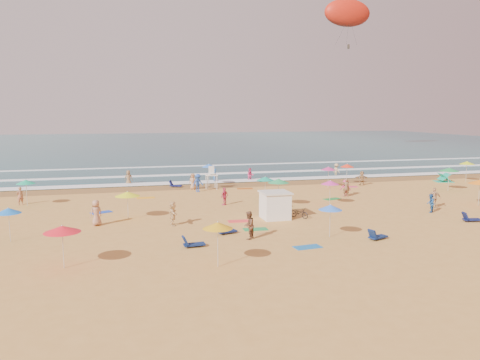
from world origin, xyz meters
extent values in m
plane|color=gold|center=(0.00, 0.00, 0.00)|extent=(220.00, 220.00, 0.00)
cube|color=#0C4756|center=(0.00, 84.00, 0.00)|extent=(220.00, 140.00, 0.18)
plane|color=olive|center=(0.00, 12.50, 0.01)|extent=(220.00, 220.00, 0.00)
cube|color=white|center=(0.00, 15.00, 0.10)|extent=(200.00, 2.20, 0.05)
cube|color=white|center=(0.00, 22.00, 0.10)|extent=(200.00, 1.60, 0.05)
cube|color=white|center=(0.00, 32.00, 0.10)|extent=(200.00, 1.20, 0.05)
cube|color=white|center=(-2.01, -5.00, 1.00)|extent=(2.00, 2.00, 2.00)
cube|color=silver|center=(-2.01, -5.00, 2.06)|extent=(2.20, 2.20, 0.12)
imported|color=black|center=(-0.11, -5.30, 0.42)|extent=(1.37, 1.63, 0.84)
cone|color=gold|center=(-8.66, -15.24, 2.27)|extent=(1.60, 1.60, 0.35)
cone|color=#FF341A|center=(11.48, 9.43, 2.21)|extent=(1.56, 1.56, 0.35)
cone|color=#D4E518|center=(26.41, 8.04, 2.28)|extent=(1.74, 1.74, 0.35)
cone|color=green|center=(20.02, 3.04, 2.26)|extent=(1.97, 1.97, 0.35)
cone|color=#3373E7|center=(-3.96, 12.50, 2.32)|extent=(1.56, 1.56, 0.35)
cone|color=#E03198|center=(4.46, -1.08, 2.04)|extent=(1.61, 1.61, 0.35)
cone|color=blue|center=(-20.50, -7.14, 2.03)|extent=(1.54, 1.54, 0.35)
cone|color=red|center=(-16.60, -13.42, 2.12)|extent=(1.91, 1.91, 0.35)
cone|color=orange|center=(17.09, -4.67, 2.15)|extent=(1.95, 1.95, 0.35)
cone|color=#14A985|center=(-0.21, 3.31, 1.95)|extent=(1.65, 1.65, 0.35)
cone|color=#3674F3|center=(-0.27, -11.15, 2.01)|extent=(1.54, 1.54, 0.35)
cone|color=#16B67F|center=(-21.66, 5.16, 2.16)|extent=(1.60, 1.60, 0.35)
cone|color=#ECF419|center=(-13.10, -2.41, 1.98)|extent=(1.92, 1.92, 0.35)
cone|color=green|center=(-0.33, -0.90, 2.33)|extent=(1.84, 1.84, 0.35)
cone|color=#D42F81|center=(8.45, 7.84, 2.16)|extent=(1.66, 1.66, 0.35)
cube|color=#102150|center=(-9.31, -11.24, 0.17)|extent=(1.34, 0.67, 0.34)
cube|color=#0F1B4D|center=(-6.66, -8.65, 0.17)|extent=(1.40, 0.88, 0.34)
cube|color=#0F1C4C|center=(0.15, -0.76, 0.17)|extent=(1.40, 0.88, 0.34)
cube|color=#0F204E|center=(2.54, -12.47, 0.17)|extent=(1.41, 0.95, 0.34)
cube|color=#0E1647|center=(12.09, -9.75, 0.17)|extent=(1.38, 0.80, 0.34)
cube|color=#101652|center=(-7.68, 12.50, 0.17)|extent=(1.42, 1.01, 0.34)
cube|color=blue|center=(-15.20, 0.60, 0.01)|extent=(1.90, 1.49, 0.03)
cube|color=#238E47|center=(-4.45, -7.97, 0.01)|extent=(1.76, 0.98, 0.03)
cube|color=#F6A31B|center=(-11.30, 6.58, 0.01)|extent=(1.72, 0.90, 0.03)
cube|color=#F03938|center=(-4.94, -5.26, 0.01)|extent=(1.76, 1.00, 0.03)
cube|color=#AD5015|center=(-0.54, 9.56, 0.01)|extent=(1.82, 1.12, 0.03)
cube|color=#1C67B0|center=(-2.60, -13.01, 0.01)|extent=(1.78, 1.03, 0.03)
cube|color=#208235|center=(5.94, 1.50, 0.01)|extent=(1.87, 1.29, 0.03)
cube|color=#DF3468|center=(11.09, 7.86, 0.01)|extent=(1.85, 1.23, 0.03)
imported|color=#CF335A|center=(-4.64, 1.27, 0.78)|extent=(0.96, 0.87, 1.57)
imported|color=#2258A0|center=(11.14, -6.06, 0.77)|extent=(0.94, 0.94, 1.54)
imported|color=#D7356D|center=(7.97, 2.85, 0.82)|extent=(1.21, 1.01, 1.63)
imported|color=#DD376D|center=(1.68, 15.37, 0.64)|extent=(0.98, 0.83, 1.77)
imported|color=brown|center=(-5.59, -10.29, 0.92)|extent=(1.08, 1.13, 1.84)
imported|color=tan|center=(12.94, 8.63, 0.81)|extent=(1.57, 0.74, 1.62)
imported|color=brown|center=(-12.73, 15.98, 0.69)|extent=(1.00, 0.73, 1.88)
imported|color=#B06C51|center=(-22.35, 5.87, 0.81)|extent=(0.70, 0.60, 1.62)
imported|color=tan|center=(-15.37, -3.98, 0.95)|extent=(1.10, 1.00, 1.89)
imported|color=#E4B877|center=(-9.97, -5.30, 0.89)|extent=(0.60, 1.67, 1.78)
imported|color=tan|center=(-6.11, 10.48, 0.87)|extent=(1.01, 0.97, 1.75)
imported|color=tan|center=(13.92, 17.11, 0.66)|extent=(1.00, 1.33, 1.83)
imported|color=blue|center=(-2.74, 15.42, 0.67)|extent=(0.53, 0.73, 1.84)
imported|color=brown|center=(7.89, 2.53, 0.90)|extent=(0.77, 0.64, 1.80)
imported|color=#264EB1|center=(-5.79, 8.86, 0.94)|extent=(1.38, 1.07, 1.88)
imported|color=tan|center=(12.65, -4.52, 0.88)|extent=(1.09, 0.97, 1.77)
ellipsoid|color=red|center=(33.48, 54.09, 28.91)|extent=(10.30, 3.61, 5.67)
cube|color=#3F3326|center=(33.48, 53.09, 21.91)|extent=(0.40, 0.30, 0.90)
camera|label=1|loc=(-13.48, -38.84, 8.14)|focal=35.00mm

